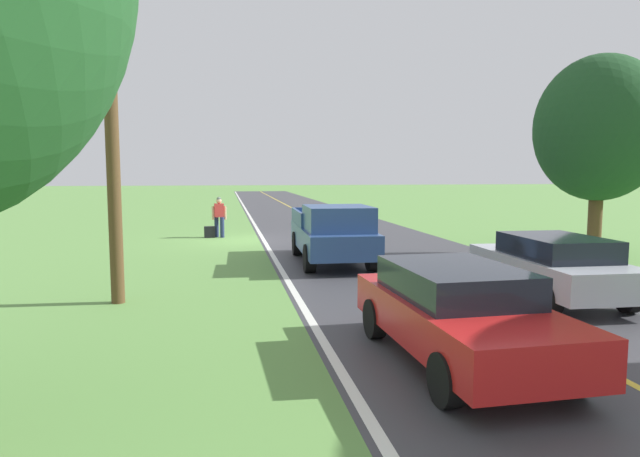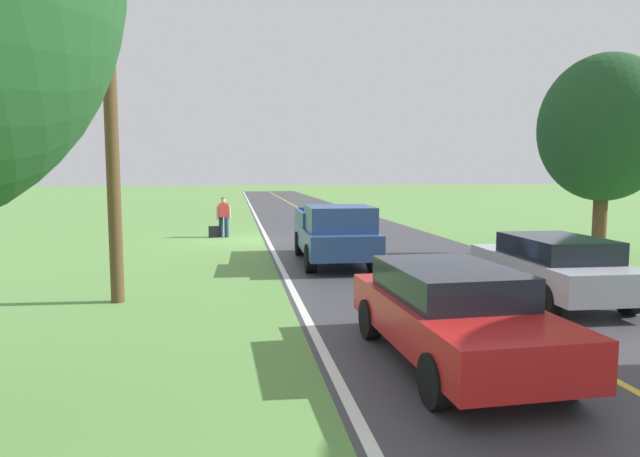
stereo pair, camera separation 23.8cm
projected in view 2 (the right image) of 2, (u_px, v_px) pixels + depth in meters
The scene contains 11 objects.
ground_plane at pixel (248, 240), 22.74m from camera, with size 200.00×200.00×0.00m, color #609347.
road_surface at pixel (353, 238), 23.43m from camera, with size 7.73×120.00×0.00m, color #3D3D42.
lane_edge_line at pixel (267, 239), 22.86m from camera, with size 0.16×117.60×0.00m, color silver.
lane_centre_line at pixel (353, 238), 23.43m from camera, with size 0.14×117.60×0.00m, color gold.
hitchhiker_walking at pixel (223, 214), 23.63m from camera, with size 0.62×0.51×1.75m.
suitcase_carried at pixel (214, 232), 23.53m from camera, with size 0.20×0.46×0.49m, color black.
pickup_truck_passing at pixel (335, 232), 16.71m from camera, with size 2.21×5.45×1.82m.
tree_far_side_near at pixel (604, 128), 17.31m from camera, with size 4.03×4.03×6.51m.
sedan_ahead_same_lane at pixel (452, 312), 8.00m from camera, with size 2.05×4.46×1.41m.
sedan_mid_oncoming at pixel (552, 266), 11.96m from camera, with size 2.02×4.45×1.41m.
utility_pole_roadside at pixel (110, 98), 11.37m from camera, with size 0.28×0.28×8.65m, color brown.
Camera 2 is at (0.54, 22.77, 2.78)m, focal length 30.72 mm.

